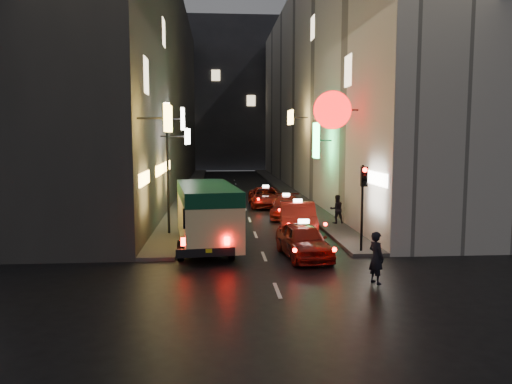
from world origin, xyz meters
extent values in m
plane|color=black|center=(0.00, 0.00, 0.00)|extent=(120.00, 120.00, 0.00)
cube|color=#34312F|center=(-8.00, 34.00, 9.00)|extent=(6.00, 52.00, 18.00)
cube|color=yellow|center=(-3.78, 9.19, 5.51)|extent=(0.18, 1.75, 1.07)
cube|color=white|center=(-3.49, 17.26, 4.81)|extent=(0.18, 2.31, 0.88)
cube|color=white|center=(-4.04, 21.60, 5.93)|extent=(0.18, 1.21, 1.41)
cube|color=#FFC759|center=(-4.98, 10.60, 3.00)|extent=(0.10, 2.76, 0.55)
cube|color=yellow|center=(-4.98, 16.52, 3.00)|extent=(0.10, 3.61, 0.55)
cube|color=#FFC759|center=(-4.98, 20.43, 3.00)|extent=(0.10, 2.92, 0.55)
cube|color=#FFE5B2|center=(-4.99, 12.00, 7.50)|extent=(0.06, 1.30, 1.60)
cube|color=#FFE5B2|center=(-4.99, 20.00, 11.00)|extent=(0.06, 1.30, 1.60)
cube|color=beige|center=(8.00, 34.00, 9.00)|extent=(6.00, 52.00, 18.00)
cylinder|color=#F20A0A|center=(3.73, 13.00, 6.07)|extent=(1.84, 0.18, 1.84)
cube|color=#32FF6B|center=(4.06, 18.58, 4.58)|extent=(0.18, 1.17, 2.10)
cube|color=#FFC759|center=(3.68, 26.62, 6.26)|extent=(0.18, 1.95, 1.06)
cube|color=white|center=(4.98, 9.79, 3.00)|extent=(0.10, 2.62, 0.55)
cube|color=#FFE5B2|center=(4.99, 15.00, 8.20)|extent=(0.06, 1.30, 1.60)
cube|color=#FFE5B2|center=(4.99, 25.00, 12.50)|extent=(0.06, 1.30, 1.60)
cube|color=#37373C|center=(0.00, 66.00, 11.00)|extent=(30.00, 10.00, 22.00)
cube|color=#403E3C|center=(-4.25, 34.00, 0.07)|extent=(1.50, 52.00, 0.15)
cube|color=#403E3C|center=(4.25, 34.00, 0.07)|extent=(1.50, 52.00, 0.15)
cube|color=#F6E19A|center=(-2.30, 10.11, 1.56)|extent=(2.96, 6.53, 2.31)
cube|color=#0C3F26|center=(-2.30, 10.11, 2.45)|extent=(2.98, 6.55, 0.58)
cube|color=black|center=(-2.30, 10.42, 1.79)|extent=(2.68, 4.03, 0.53)
cube|color=black|center=(-2.30, 7.00, 0.56)|extent=(2.17, 0.44, 0.32)
cube|color=#FF0A05|center=(-3.08, 6.93, 0.98)|extent=(0.19, 0.06, 0.29)
cube|color=#FF0A05|center=(-1.51, 6.93, 0.98)|extent=(0.19, 0.06, 0.29)
cylinder|color=black|center=(-3.28, 12.12, 0.40)|extent=(0.23, 0.80, 0.80)
cylinder|color=black|center=(-1.31, 8.09, 0.40)|extent=(0.23, 0.80, 0.80)
imported|color=maroon|center=(1.55, 8.22, 0.80)|extent=(2.59, 5.20, 1.59)
cube|color=white|center=(1.55, 8.22, 1.68)|extent=(0.44, 0.23, 0.16)
sphere|color=#FF0A05|center=(0.84, 5.94, 0.82)|extent=(0.16, 0.16, 0.16)
sphere|color=#FF0A05|center=(2.25, 5.94, 0.82)|extent=(0.16, 0.16, 0.16)
imported|color=maroon|center=(2.08, 13.02, 0.92)|extent=(2.91, 5.99, 1.84)
cube|color=white|center=(2.08, 13.02, 1.93)|extent=(0.44, 0.22, 0.16)
sphere|color=#FF0A05|center=(1.27, 10.39, 0.95)|extent=(0.16, 0.16, 0.16)
sphere|color=#FF0A05|center=(2.90, 10.39, 0.95)|extent=(0.16, 0.16, 0.16)
imported|color=maroon|center=(2.23, 18.22, 0.74)|extent=(2.65, 4.92, 1.49)
cube|color=white|center=(2.23, 18.22, 1.58)|extent=(0.44, 0.25, 0.16)
sphere|color=#FF0A05|center=(1.57, 16.10, 0.76)|extent=(0.16, 0.16, 0.16)
sphere|color=#FF0A05|center=(2.89, 16.10, 0.76)|extent=(0.16, 0.16, 0.16)
imported|color=maroon|center=(1.46, 23.02, 0.77)|extent=(2.01, 4.84, 1.54)
cube|color=white|center=(1.46, 23.02, 1.63)|extent=(0.42, 0.18, 0.16)
sphere|color=#FF0A05|center=(0.78, 20.83, 0.79)|extent=(0.16, 0.16, 0.16)
sphere|color=#FF0A05|center=(2.14, 20.83, 0.79)|extent=(0.16, 0.16, 0.16)
imported|color=black|center=(3.30, 4.53, 0.97)|extent=(0.63, 0.75, 1.95)
imported|color=black|center=(4.54, 15.11, 1.02)|extent=(0.70, 0.48, 1.74)
cylinder|color=black|center=(4.00, 8.60, 1.90)|extent=(0.10, 0.10, 3.50)
cube|color=black|center=(4.00, 8.42, 3.20)|extent=(0.26, 0.18, 0.80)
sphere|color=#FF0A05|center=(4.00, 8.31, 3.47)|extent=(0.18, 0.18, 0.18)
sphere|color=black|center=(4.00, 8.31, 3.20)|extent=(0.17, 0.17, 0.17)
sphere|color=black|center=(4.00, 8.31, 2.93)|extent=(0.17, 0.17, 0.17)
cylinder|color=black|center=(-4.20, 13.00, 3.15)|extent=(0.12, 0.12, 6.00)
cylinder|color=#FFE5BF|center=(-4.20, 13.00, 6.25)|extent=(0.28, 0.28, 0.25)
camera|label=1|loc=(-1.82, -11.01, 4.74)|focal=35.00mm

